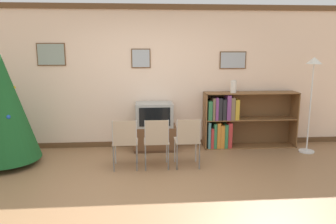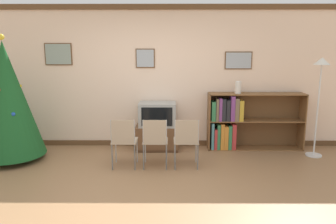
{
  "view_description": "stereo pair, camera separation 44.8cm",
  "coord_description": "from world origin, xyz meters",
  "px_view_note": "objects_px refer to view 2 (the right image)",
  "views": [
    {
      "loc": [
        -0.07,
        -4.12,
        1.94
      ],
      "look_at": [
        0.34,
        1.17,
        0.87
      ],
      "focal_mm": 35.0,
      "sensor_mm": 36.0,
      "label": 1
    },
    {
      "loc": [
        0.37,
        -4.14,
        1.94
      ],
      "look_at": [
        0.34,
        1.17,
        0.87
      ],
      "focal_mm": 35.0,
      "sensor_mm": 36.0,
      "label": 2
    }
  ],
  "objects_px": {
    "tv_console": "(158,137)",
    "bookshelf": "(237,122)",
    "christmas_tree": "(7,99)",
    "vase": "(238,87)",
    "folding_chair_right": "(186,140)",
    "standing_lamp": "(320,81)",
    "television": "(157,114)",
    "folding_chair_center": "(155,140)",
    "folding_chair_left": "(124,140)"
  },
  "relations": [
    {
      "from": "folding_chair_right",
      "to": "bookshelf",
      "type": "xyz_separation_m",
      "value": [
        1.02,
        1.04,
        0.05
      ]
    },
    {
      "from": "folding_chair_center",
      "to": "vase",
      "type": "xyz_separation_m",
      "value": [
        1.5,
        1.01,
        0.72
      ]
    },
    {
      "from": "christmas_tree",
      "to": "folding_chair_center",
      "type": "bearing_deg",
      "value": -8.64
    },
    {
      "from": "tv_console",
      "to": "bookshelf",
      "type": "height_order",
      "value": "bookshelf"
    },
    {
      "from": "christmas_tree",
      "to": "folding_chair_center",
      "type": "distance_m",
      "value": 2.59
    },
    {
      "from": "vase",
      "to": "christmas_tree",
      "type": "bearing_deg",
      "value": -170.99
    },
    {
      "from": "folding_chair_center",
      "to": "vase",
      "type": "height_order",
      "value": "vase"
    },
    {
      "from": "vase",
      "to": "tv_console",
      "type": "bearing_deg",
      "value": -178.93
    },
    {
      "from": "christmas_tree",
      "to": "television",
      "type": "height_order",
      "value": "christmas_tree"
    },
    {
      "from": "bookshelf",
      "to": "vase",
      "type": "xyz_separation_m",
      "value": [
        -0.02,
        -0.03,
        0.67
      ]
    },
    {
      "from": "folding_chair_left",
      "to": "bookshelf",
      "type": "xyz_separation_m",
      "value": [
        2.02,
        1.04,
        0.05
      ]
    },
    {
      "from": "christmas_tree",
      "to": "vase",
      "type": "xyz_separation_m",
      "value": [
        4.0,
        0.63,
        0.13
      ]
    },
    {
      "from": "folding_chair_left",
      "to": "folding_chair_center",
      "type": "distance_m",
      "value": 0.5
    },
    {
      "from": "standing_lamp",
      "to": "christmas_tree",
      "type": "bearing_deg",
      "value": -177.39
    },
    {
      "from": "tv_console",
      "to": "bookshelf",
      "type": "xyz_separation_m",
      "value": [
        1.52,
        0.06,
        0.29
      ]
    },
    {
      "from": "television",
      "to": "bookshelf",
      "type": "bearing_deg",
      "value": 2.28
    },
    {
      "from": "vase",
      "to": "television",
      "type": "bearing_deg",
      "value": -178.83
    },
    {
      "from": "folding_chair_right",
      "to": "standing_lamp",
      "type": "relative_size",
      "value": 0.47
    },
    {
      "from": "christmas_tree",
      "to": "bookshelf",
      "type": "distance_m",
      "value": 4.1
    },
    {
      "from": "television",
      "to": "folding_chair_right",
      "type": "bearing_deg",
      "value": -63.08
    },
    {
      "from": "folding_chair_left",
      "to": "standing_lamp",
      "type": "xyz_separation_m",
      "value": [
        3.33,
        0.62,
        0.87
      ]
    },
    {
      "from": "christmas_tree",
      "to": "folding_chair_center",
      "type": "height_order",
      "value": "christmas_tree"
    },
    {
      "from": "folding_chair_center",
      "to": "folding_chair_right",
      "type": "relative_size",
      "value": 1.0
    },
    {
      "from": "television",
      "to": "folding_chair_right",
      "type": "distance_m",
      "value": 1.12
    },
    {
      "from": "folding_chair_center",
      "to": "television",
      "type": "bearing_deg",
      "value": 90.0
    },
    {
      "from": "christmas_tree",
      "to": "folding_chair_right",
      "type": "height_order",
      "value": "christmas_tree"
    },
    {
      "from": "folding_chair_center",
      "to": "bookshelf",
      "type": "bearing_deg",
      "value": 34.48
    },
    {
      "from": "christmas_tree",
      "to": "folding_chair_center",
      "type": "relative_size",
      "value": 2.61
    },
    {
      "from": "folding_chair_right",
      "to": "bookshelf",
      "type": "bearing_deg",
      "value": 45.64
    },
    {
      "from": "christmas_tree",
      "to": "vase",
      "type": "relative_size",
      "value": 9.24
    },
    {
      "from": "folding_chair_center",
      "to": "christmas_tree",
      "type": "bearing_deg",
      "value": 171.36
    },
    {
      "from": "tv_console",
      "to": "television",
      "type": "height_order",
      "value": "television"
    },
    {
      "from": "folding_chair_left",
      "to": "standing_lamp",
      "type": "bearing_deg",
      "value": 10.59
    },
    {
      "from": "christmas_tree",
      "to": "television",
      "type": "bearing_deg",
      "value": 13.59
    },
    {
      "from": "folding_chair_center",
      "to": "folding_chair_left",
      "type": "bearing_deg",
      "value": 180.0
    },
    {
      "from": "tv_console",
      "to": "standing_lamp",
      "type": "bearing_deg",
      "value": -7.3
    },
    {
      "from": "christmas_tree",
      "to": "tv_console",
      "type": "relative_size",
      "value": 2.66
    },
    {
      "from": "folding_chair_center",
      "to": "folding_chair_right",
      "type": "xyz_separation_m",
      "value": [
        0.5,
        0.0,
        0.0
      ]
    },
    {
      "from": "bookshelf",
      "to": "standing_lamp",
      "type": "height_order",
      "value": "standing_lamp"
    },
    {
      "from": "television",
      "to": "standing_lamp",
      "type": "bearing_deg",
      "value": -7.25
    },
    {
      "from": "tv_console",
      "to": "folding_chair_left",
      "type": "distance_m",
      "value": 1.13
    },
    {
      "from": "folding_chair_left",
      "to": "bookshelf",
      "type": "relative_size",
      "value": 0.46
    },
    {
      "from": "television",
      "to": "folding_chair_center",
      "type": "distance_m",
      "value": 1.01
    },
    {
      "from": "bookshelf",
      "to": "standing_lamp",
      "type": "xyz_separation_m",
      "value": [
        1.31,
        -0.42,
        0.82
      ]
    },
    {
      "from": "bookshelf",
      "to": "television",
      "type": "bearing_deg",
      "value": -177.72
    },
    {
      "from": "christmas_tree",
      "to": "vase",
      "type": "bearing_deg",
      "value": 9.01
    },
    {
      "from": "tv_console",
      "to": "bookshelf",
      "type": "distance_m",
      "value": 1.55
    },
    {
      "from": "christmas_tree",
      "to": "television",
      "type": "xyz_separation_m",
      "value": [
        2.5,
        0.6,
        -0.38
      ]
    },
    {
      "from": "christmas_tree",
      "to": "folding_chair_left",
      "type": "xyz_separation_m",
      "value": [
        2.0,
        -0.38,
        -0.59
      ]
    },
    {
      "from": "vase",
      "to": "standing_lamp",
      "type": "height_order",
      "value": "standing_lamp"
    }
  ]
}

